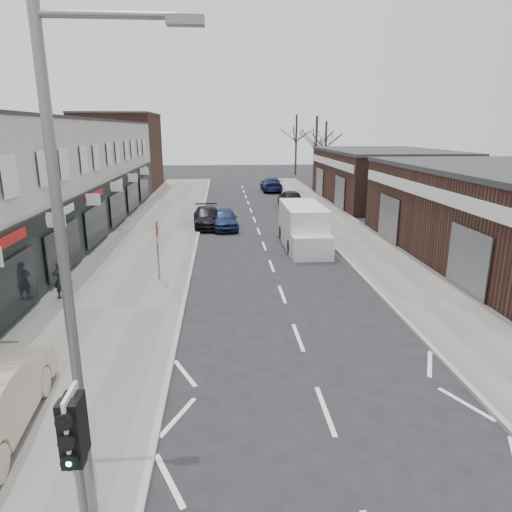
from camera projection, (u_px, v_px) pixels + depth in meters
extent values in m
plane|color=black|center=(347.00, 470.00, 9.01)|extent=(160.00, 160.00, 0.00)
cube|color=slate|center=(155.00, 232.00, 29.65)|extent=(5.50, 64.00, 0.12)
cube|color=slate|center=(344.00, 229.00, 30.54)|extent=(3.50, 64.00, 0.12)
cube|color=beige|center=(25.00, 183.00, 25.82)|extent=(8.00, 41.00, 7.10)
cube|color=#44271D|center=(120.00, 153.00, 50.20)|extent=(8.00, 10.00, 8.00)
cube|color=#3C231B|center=(383.00, 177.00, 41.97)|extent=(10.00, 16.00, 4.50)
cylinder|color=slate|center=(82.00, 493.00, 6.34)|extent=(0.12, 0.12, 3.00)
cube|color=silver|center=(74.00, 428.00, 6.06)|extent=(0.05, 0.55, 1.10)
cube|color=black|center=(71.00, 434.00, 5.94)|extent=(0.28, 0.22, 0.95)
sphere|color=#0CE533|center=(71.00, 460.00, 5.91)|extent=(0.18, 0.18, 0.18)
cube|color=black|center=(77.00, 423.00, 6.18)|extent=(0.26, 0.20, 0.90)
cylinder|color=slate|center=(68.00, 295.00, 6.80)|extent=(0.16, 0.16, 8.00)
cylinder|color=slate|center=(107.00, 15.00, 5.85)|extent=(1.80, 0.10, 0.10)
cube|color=slate|center=(185.00, 21.00, 5.93)|extent=(0.50, 0.22, 0.12)
cylinder|color=slate|center=(158.00, 252.00, 19.80)|extent=(0.07, 0.07, 2.50)
cube|color=white|center=(158.00, 238.00, 19.64)|extent=(0.04, 0.45, 0.25)
cube|color=silver|center=(303.00, 225.00, 26.15)|extent=(2.18, 5.22, 2.38)
cube|color=silver|center=(313.00, 248.00, 23.37)|extent=(2.10, 0.92, 1.25)
cylinder|color=black|center=(290.00, 247.00, 24.54)|extent=(0.25, 0.79, 0.79)
cylinder|color=black|center=(326.00, 246.00, 24.68)|extent=(0.25, 0.79, 0.79)
cylinder|color=black|center=(282.00, 232.00, 28.04)|extent=(0.25, 0.79, 0.79)
cylinder|color=black|center=(313.00, 232.00, 28.18)|extent=(0.25, 0.79, 0.79)
imported|color=black|center=(61.00, 280.00, 17.65)|extent=(0.56, 0.37, 1.52)
imported|color=#162446|center=(225.00, 219.00, 30.70)|extent=(1.82, 4.15, 1.39)
imported|color=black|center=(207.00, 217.00, 31.34)|extent=(2.20, 4.75, 1.34)
imported|color=silver|center=(310.00, 221.00, 29.89)|extent=(1.58, 4.11, 1.34)
imported|color=black|center=(291.00, 199.00, 39.09)|extent=(1.85, 4.50, 1.53)
imported|color=#13183C|center=(271.00, 184.00, 49.32)|extent=(2.09, 5.13, 1.49)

